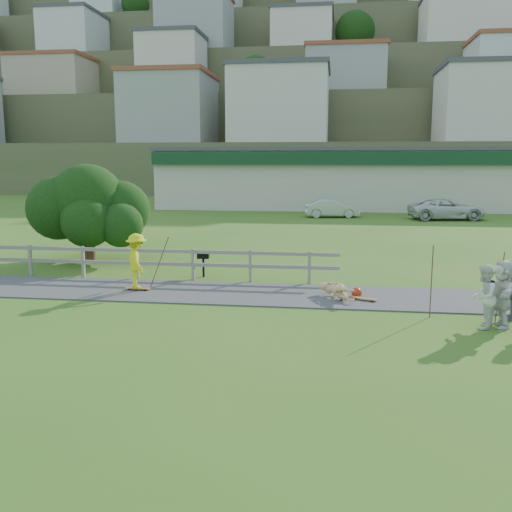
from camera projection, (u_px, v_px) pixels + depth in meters
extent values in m
plane|color=#36621C|center=(233.00, 306.00, 16.23)|extent=(260.00, 260.00, 0.00)
cube|color=#3A3A3C|center=(242.00, 293.00, 17.69)|extent=(34.00, 3.00, 0.04)
cube|color=slate|center=(30.00, 260.00, 20.45)|extent=(0.10, 0.10, 1.10)
cube|color=slate|center=(83.00, 262.00, 20.18)|extent=(0.10, 0.10, 1.10)
cube|color=slate|center=(137.00, 263.00, 19.90)|extent=(0.10, 0.10, 1.10)
cube|color=slate|center=(193.00, 265.00, 19.63)|extent=(0.10, 0.10, 1.10)
cube|color=slate|center=(250.00, 266.00, 19.36)|extent=(0.10, 0.10, 1.10)
cube|color=slate|center=(309.00, 268.00, 19.09)|extent=(0.10, 0.10, 1.10)
cube|color=slate|center=(123.00, 250.00, 19.90)|extent=(15.00, 0.08, 0.12)
cube|color=slate|center=(124.00, 263.00, 19.97)|extent=(15.00, 0.08, 0.12)
cube|color=beige|center=(350.00, 179.00, 49.45)|extent=(32.00, 10.00, 4.80)
cube|color=#163D21|center=(352.00, 158.00, 44.08)|extent=(32.00, 0.60, 1.00)
cube|color=#48484D|center=(351.00, 150.00, 49.03)|extent=(32.50, 10.50, 0.30)
cube|color=#505C36|center=(313.00, 169.00, 69.43)|extent=(220.00, 14.00, 6.00)
cube|color=silver|center=(314.00, 114.00, 68.34)|extent=(10.00, 9.00, 7.00)
cube|color=#48484D|center=(314.00, 81.00, 67.71)|extent=(10.40, 9.40, 0.50)
cube|color=#505C36|center=(317.00, 142.00, 81.53)|extent=(220.00, 14.00, 13.00)
cube|color=silver|center=(318.00, 70.00, 79.85)|extent=(10.00, 9.00, 7.00)
cube|color=#48484D|center=(319.00, 42.00, 79.23)|extent=(10.40, 9.40, 0.50)
cube|color=#505C36|center=(320.00, 120.00, 93.55)|extent=(220.00, 14.00, 21.00)
cube|color=silver|center=(322.00, 30.00, 91.21)|extent=(10.00, 9.00, 7.00)
cube|color=#48484D|center=(322.00, 6.00, 90.58)|extent=(10.40, 9.40, 0.50)
cube|color=#505C36|center=(323.00, 100.00, 105.49)|extent=(220.00, 14.00, 30.00)
cube|color=#505C36|center=(325.00, 82.00, 118.32)|extent=(220.00, 14.00, 40.00)
imported|color=yellow|center=(137.00, 264.00, 17.93)|extent=(1.12, 1.30, 1.74)
imported|color=#DDB17A|center=(337.00, 291.00, 16.93)|extent=(1.45, 1.16, 0.55)
imported|color=silver|center=(484.00, 297.00, 13.98)|extent=(0.89, 0.97, 1.60)
imported|color=gray|center=(512.00, 290.00, 14.76)|extent=(0.59, 0.98, 1.56)
imported|color=silver|center=(502.00, 294.00, 14.11)|extent=(0.52, 1.58, 1.70)
imported|color=#B8BBC0|center=(332.00, 208.00, 40.96)|extent=(4.08, 1.94, 1.29)
imported|color=silver|center=(447.00, 209.00, 39.31)|extent=(5.47, 3.15, 1.44)
sphere|color=#B72C12|center=(357.00, 292.00, 17.21)|extent=(0.32, 0.32, 0.32)
cylinder|color=brown|center=(159.00, 261.00, 18.23)|extent=(0.03, 0.03, 1.83)
cylinder|color=brown|center=(431.00, 282.00, 14.90)|extent=(0.03, 0.03, 1.93)
cylinder|color=brown|center=(500.00, 288.00, 14.30)|extent=(0.03, 0.03, 1.87)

